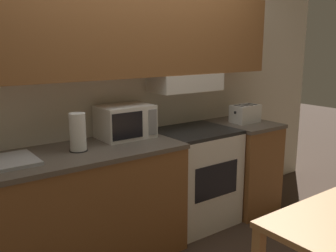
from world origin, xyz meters
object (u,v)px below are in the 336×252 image
object	(u,v)px
microwave	(125,121)
paper_towel_roll	(78,132)
stove_range	(194,177)
toaster	(245,113)

from	to	relation	value
microwave	paper_towel_roll	xyz separation A→B (m)	(-0.49, -0.15, 0.00)
stove_range	paper_towel_roll	distance (m)	1.30
microwave	toaster	world-z (taller)	microwave
paper_towel_roll	microwave	bearing A→B (deg)	17.10
stove_range	microwave	distance (m)	0.90
microwave	toaster	size ratio (longest dim) A/B	1.51
stove_range	toaster	world-z (taller)	toaster
stove_range	paper_towel_roll	size ratio (longest dim) A/B	3.22
toaster	paper_towel_roll	bearing A→B (deg)	179.66
microwave	paper_towel_roll	distance (m)	0.51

